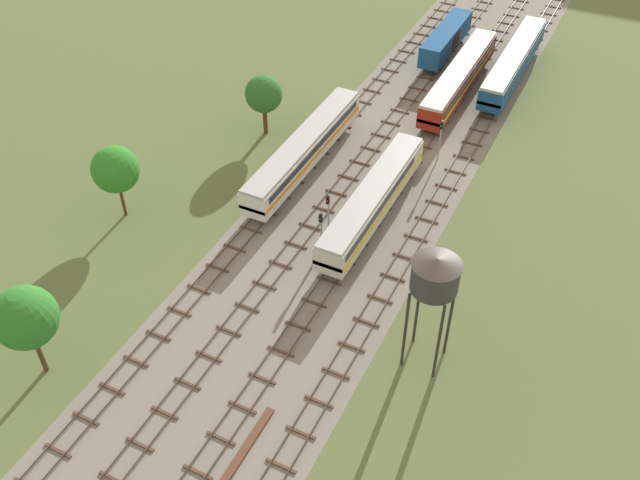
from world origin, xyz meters
TOP-DOWN VIEW (x-y plane):
  - ground_plane at (0.00, 56.00)m, footprint 480.00×480.00m
  - ballast_bed at (0.00, 56.00)m, footprint 18.84×176.00m
  - track_far_left at (-7.42, 57.00)m, footprint 2.40×126.00m
  - track_left at (-2.47, 57.00)m, footprint 2.40×126.00m
  - track_centre_left at (2.47, 57.00)m, footprint 2.40×126.00m
  - track_centre at (7.42, 57.00)m, footprint 2.40×126.00m
  - diesel_railcar_centre_left_nearest at (2.47, 44.10)m, footprint 2.96×20.50m
  - passenger_coach_far_left_near at (-7.42, 48.93)m, footprint 2.96×22.00m
  - passenger_coach_centre_left_mid at (2.47, 71.19)m, footprint 2.96×22.00m
  - passenger_coach_centre_midfar at (7.42, 78.06)m, footprint 2.96×22.00m
  - freight_boxcar_left_far at (-2.47, 80.81)m, footprint 2.87×14.00m
  - water_tower at (13.01, 30.02)m, footprint 3.72×3.72m
  - signal_post_nearest at (4.95, 56.70)m, footprint 0.28×0.47m
  - signal_post_near at (0.00, 39.38)m, footprint 0.28×0.47m
  - signal_post_mid at (0.00, 37.88)m, footprint 0.28×0.47m
  - lineside_tree_0 at (-13.29, 15.70)m, footprint 4.88×4.88m
  - lineside_tree_1 at (-19.82, 34.02)m, footprint 4.57×4.57m
  - lineside_tree_2 at (-14.70, 53.24)m, footprint 4.20×4.20m
  - spare_rail_bundle at (4.49, 15.27)m, footprint 0.60×10.00m

SIDE VIEW (x-z plane):
  - ground_plane at x=0.00m, z-range 0.00..0.00m
  - ballast_bed at x=0.00m, z-range 0.00..0.01m
  - spare_rail_bundle at x=4.49m, z-range 0.00..0.24m
  - track_far_left at x=-7.42m, z-range -0.01..0.28m
  - track_left at x=-2.47m, z-range -0.01..0.28m
  - track_centre_left at x=2.47m, z-range -0.01..0.28m
  - track_centre at x=7.42m, z-range -0.01..0.28m
  - freight_boxcar_left_far at x=-2.47m, z-range 0.65..4.25m
  - diesel_railcar_centre_left_nearest at x=2.47m, z-range 0.70..4.50m
  - passenger_coach_far_left_near at x=-7.42m, z-range 0.71..4.51m
  - passenger_coach_centre_left_mid at x=2.47m, z-range 0.71..4.51m
  - passenger_coach_centre_midfar at x=7.42m, z-range 0.71..4.51m
  - signal_post_mid at x=0.00m, z-range 0.66..5.21m
  - signal_post_nearest at x=4.95m, z-range 0.70..5.78m
  - signal_post_near at x=0.00m, z-range 0.74..6.31m
  - lineside_tree_2 at x=-14.70m, z-range 1.44..8.61m
  - lineside_tree_1 at x=-19.82m, z-range 1.61..9.44m
  - lineside_tree_0 at x=-13.29m, z-range 1.81..10.34m
  - water_tower at x=13.01m, z-range 3.75..14.64m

